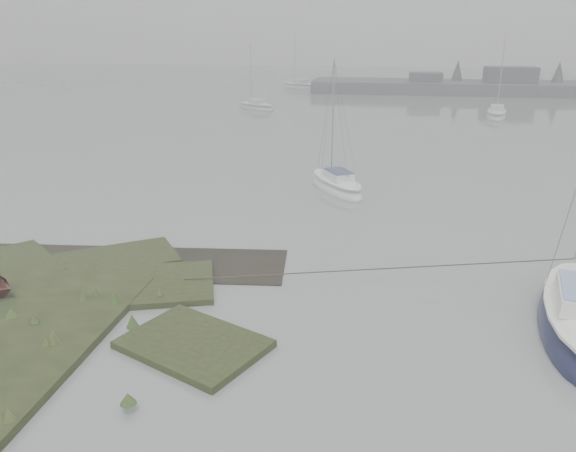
% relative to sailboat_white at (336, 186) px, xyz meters
% --- Properties ---
extents(ground, '(160.00, 160.00, 0.00)m').
position_rel_sailboat_white_xyz_m(ground, '(-2.88, 15.05, -0.21)').
color(ground, slate).
rests_on(ground, ground).
extents(far_shoreline, '(60.00, 8.00, 4.15)m').
position_rel_sailboat_white_xyz_m(far_shoreline, '(23.96, 46.95, 0.64)').
color(far_shoreline, '#4C4F51').
rests_on(far_shoreline, ground).
extents(sailboat_white, '(3.87, 5.00, 6.87)m').
position_rel_sailboat_white_xyz_m(sailboat_white, '(0.00, 0.00, 0.00)').
color(sailboat_white, silver).
rests_on(sailboat_white, ground).
extents(sailboat_far_a, '(4.82, 4.06, 6.77)m').
position_rel_sailboat_white_xyz_m(sailboat_far_a, '(-10.46, 28.14, -0.00)').
color(sailboat_far_a, '#9DA2A7').
rests_on(sailboat_far_a, ground).
extents(sailboat_far_b, '(2.58, 5.48, 7.43)m').
position_rel_sailboat_white_xyz_m(sailboat_far_b, '(12.36, 26.57, 0.02)').
color(sailboat_far_b, silver).
rests_on(sailboat_far_b, ground).
extents(sailboat_far_c, '(5.74, 4.19, 7.80)m').
position_rel_sailboat_white_xyz_m(sailboat_far_c, '(-9.16, 48.93, 0.03)').
color(sailboat_far_c, '#A7ACB2').
rests_on(sailboat_far_c, ground).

